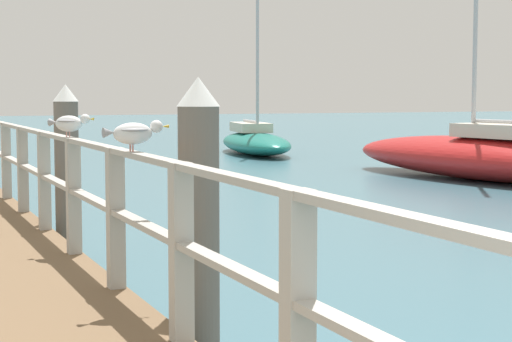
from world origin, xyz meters
TOP-DOWN VIEW (x-y plane):
  - pier_railing at (1.08, 9.35)m, footprint 0.12×17.22m
  - dock_piling_near at (1.46, 4.67)m, footprint 0.29×0.29m
  - dock_piling_far at (1.46, 9.28)m, footprint 0.29×0.29m
  - seagull_foreground at (1.09, 4.95)m, footprint 0.48×0.19m
  - seagull_background at (1.08, 7.17)m, footprint 0.37×0.37m
  - boat_1 at (10.55, 24.99)m, footprint 2.89×6.26m
  - boat_3 at (11.95, 14.96)m, footprint 3.56×8.62m

SIDE VIEW (x-z plane):
  - boat_1 at x=10.55m, z-range -3.01..3.83m
  - boat_3 at x=11.95m, z-range -3.76..4.84m
  - dock_piling_near at x=1.46m, z-range 0.01..2.04m
  - dock_piling_far at x=1.46m, z-range 0.01..2.04m
  - pier_railing at x=1.08m, z-range 0.58..1.64m
  - seagull_foreground at x=1.09m, z-range 1.55..1.76m
  - seagull_background at x=1.08m, z-range 1.55..1.76m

